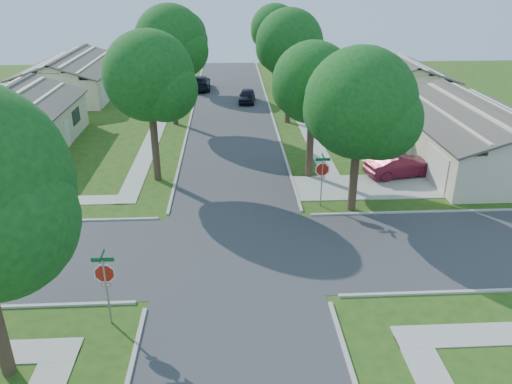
{
  "coord_description": "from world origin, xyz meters",
  "views": [
    {
      "loc": [
        -0.17,
        -19.77,
        11.98
      ],
      "look_at": [
        1.07,
        3.2,
        1.6
      ],
      "focal_mm": 35.0,
      "sensor_mm": 36.0,
      "label": 1
    }
  ],
  "objects_px": {
    "stop_sign_sw": "(105,276)",
    "tree_w_near": "(150,80)",
    "tree_w_mid": "(171,44)",
    "house_nw_far": "(73,80)",
    "car_curb_west": "(201,82)",
    "house_ne_far": "(392,83)",
    "house_nw_near": "(6,130)",
    "car_curb_east": "(247,96)",
    "house_ne_near": "(474,140)",
    "tree_e_far": "(275,31)",
    "tree_e_mid": "(290,46)",
    "tree_w_far": "(184,36)",
    "stop_sign_ne": "(322,172)",
    "car_driveway": "(401,165)",
    "tree_e_near": "(314,87)",
    "tree_ne_corner": "(361,108)"
  },
  "relations": [
    {
      "from": "stop_sign_sw",
      "to": "tree_w_near",
      "type": "height_order",
      "value": "tree_w_near"
    },
    {
      "from": "tree_w_mid",
      "to": "house_nw_far",
      "type": "bearing_deg",
      "value": 135.93
    },
    {
      "from": "stop_sign_sw",
      "to": "house_nw_far",
      "type": "bearing_deg",
      "value": 107.1
    },
    {
      "from": "house_nw_far",
      "to": "tree_w_mid",
      "type": "bearing_deg",
      "value": -44.07
    },
    {
      "from": "tree_w_mid",
      "to": "car_curb_west",
      "type": "bearing_deg",
      "value": 83.68
    },
    {
      "from": "house_ne_far",
      "to": "house_nw_far",
      "type": "distance_m",
      "value": 32.12
    },
    {
      "from": "house_nw_near",
      "to": "car_curb_east",
      "type": "height_order",
      "value": "house_nw_near"
    },
    {
      "from": "house_ne_near",
      "to": "house_nw_far",
      "type": "height_order",
      "value": "same"
    },
    {
      "from": "tree_e_far",
      "to": "tree_w_mid",
      "type": "height_order",
      "value": "tree_w_mid"
    },
    {
      "from": "car_curb_west",
      "to": "stop_sign_sw",
      "type": "bearing_deg",
      "value": 85.89
    },
    {
      "from": "tree_e_mid",
      "to": "house_ne_far",
      "type": "distance_m",
      "value": 14.58
    },
    {
      "from": "stop_sign_sw",
      "to": "car_curb_west",
      "type": "height_order",
      "value": "stop_sign_sw"
    },
    {
      "from": "tree_e_mid",
      "to": "car_curb_east",
      "type": "bearing_deg",
      "value": 114.68
    },
    {
      "from": "tree_w_near",
      "to": "car_curb_west",
      "type": "distance_m",
      "value": 25.62
    },
    {
      "from": "tree_w_far",
      "to": "tree_w_near",
      "type": "bearing_deg",
      "value": -89.99
    },
    {
      "from": "stop_sign_ne",
      "to": "car_curb_west",
      "type": "bearing_deg",
      "value": 105.09
    },
    {
      "from": "house_ne_near",
      "to": "house_nw_far",
      "type": "distance_m",
      "value": 38.26
    },
    {
      "from": "stop_sign_ne",
      "to": "tree_e_far",
      "type": "distance_m",
      "value": 29.57
    },
    {
      "from": "car_driveway",
      "to": "tree_w_far",
      "type": "bearing_deg",
      "value": 17.94
    },
    {
      "from": "tree_e_mid",
      "to": "tree_w_near",
      "type": "distance_m",
      "value": 15.25
    },
    {
      "from": "stop_sign_ne",
      "to": "house_ne_near",
      "type": "distance_m",
      "value": 12.94
    },
    {
      "from": "house_nw_near",
      "to": "house_nw_far",
      "type": "distance_m",
      "value": 17.0
    },
    {
      "from": "tree_w_far",
      "to": "tree_e_near",
      "type": "bearing_deg",
      "value": -69.39
    },
    {
      "from": "tree_ne_corner",
      "to": "house_ne_far",
      "type": "relative_size",
      "value": 0.64
    },
    {
      "from": "tree_w_near",
      "to": "tree_w_far",
      "type": "distance_m",
      "value": 25.01
    },
    {
      "from": "tree_e_mid",
      "to": "car_driveway",
      "type": "bearing_deg",
      "value": -65.36
    },
    {
      "from": "tree_e_mid",
      "to": "car_curb_east",
      "type": "xyz_separation_m",
      "value": [
        -3.22,
        7.0,
        -5.62
      ]
    },
    {
      "from": "car_curb_east",
      "to": "house_ne_far",
      "type": "bearing_deg",
      "value": 9.28
    },
    {
      "from": "tree_ne_corner",
      "to": "house_nw_far",
      "type": "distance_m",
      "value": 35.9
    },
    {
      "from": "stop_sign_ne",
      "to": "house_nw_near",
      "type": "relative_size",
      "value": 0.22
    },
    {
      "from": "tree_w_far",
      "to": "tree_ne_corner",
      "type": "height_order",
      "value": "tree_ne_corner"
    },
    {
      "from": "house_ne_near",
      "to": "house_nw_near",
      "type": "distance_m",
      "value": 32.23
    },
    {
      "from": "house_ne_near",
      "to": "house_ne_far",
      "type": "relative_size",
      "value": 1.0
    },
    {
      "from": "house_nw_far",
      "to": "tree_w_near",
      "type": "bearing_deg",
      "value": -63.73
    },
    {
      "from": "tree_e_far",
      "to": "tree_e_mid",
      "type": "bearing_deg",
      "value": -89.98
    },
    {
      "from": "tree_e_near",
      "to": "tree_w_mid",
      "type": "height_order",
      "value": "tree_w_mid"
    },
    {
      "from": "tree_e_near",
      "to": "tree_e_far",
      "type": "relative_size",
      "value": 0.95
    },
    {
      "from": "tree_w_near",
      "to": "car_curb_east",
      "type": "xyz_separation_m",
      "value": [
        6.18,
        19.0,
        -5.49
      ]
    },
    {
      "from": "tree_w_mid",
      "to": "stop_sign_ne",
      "type": "bearing_deg",
      "value": -60.2
    },
    {
      "from": "tree_e_mid",
      "to": "car_curb_east",
      "type": "distance_m",
      "value": 9.54
    },
    {
      "from": "stop_sign_sw",
      "to": "tree_e_mid",
      "type": "bearing_deg",
      "value": 69.8
    },
    {
      "from": "tree_w_far",
      "to": "house_ne_far",
      "type": "height_order",
      "value": "tree_w_far"
    },
    {
      "from": "stop_sign_ne",
      "to": "tree_w_far",
      "type": "height_order",
      "value": "tree_w_far"
    },
    {
      "from": "house_ne_far",
      "to": "house_nw_near",
      "type": "xyz_separation_m",
      "value": [
        -31.98,
        -14.0,
        0.0
      ]
    },
    {
      "from": "tree_w_far",
      "to": "house_ne_far",
      "type": "bearing_deg",
      "value": -13.64
    },
    {
      "from": "tree_e_mid",
      "to": "tree_ne_corner",
      "type": "height_order",
      "value": "tree_e_mid"
    },
    {
      "from": "house_ne_far",
      "to": "car_curb_west",
      "type": "relative_size",
      "value": 2.73
    },
    {
      "from": "stop_sign_sw",
      "to": "tree_ne_corner",
      "type": "distance_m",
      "value": 14.64
    },
    {
      "from": "tree_e_near",
      "to": "house_ne_far",
      "type": "height_order",
      "value": "tree_e_near"
    },
    {
      "from": "tree_e_near",
      "to": "car_driveway",
      "type": "bearing_deg",
      "value": -3.1
    }
  ]
}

